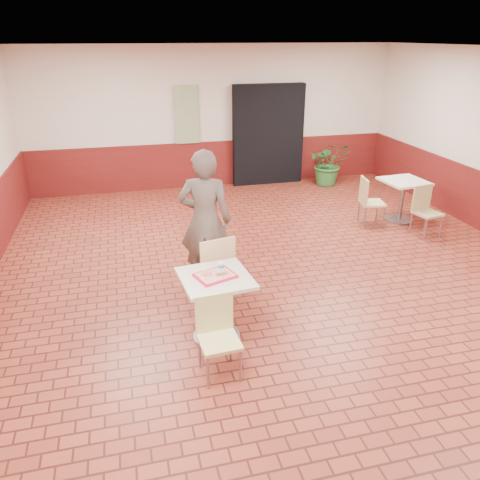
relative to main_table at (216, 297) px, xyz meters
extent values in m
cube|color=maroon|center=(1.15, 0.79, -0.52)|extent=(8.00, 10.00, 0.01)
cube|color=white|center=(1.15, 0.79, 2.48)|extent=(8.00, 10.00, 0.01)
cube|color=beige|center=(1.15, 5.79, 0.98)|extent=(8.00, 0.01, 3.00)
cube|color=#5A1311|center=(1.15, 5.77, -0.02)|extent=(8.00, 0.04, 1.00)
cube|color=black|center=(2.35, 5.67, 0.58)|extent=(1.60, 0.22, 2.20)
cube|color=gray|center=(0.55, 5.73, 1.08)|extent=(0.50, 0.03, 1.20)
cube|color=beige|center=(0.00, 0.00, 0.23)|extent=(0.74, 0.74, 0.04)
cylinder|color=gray|center=(0.00, 0.00, -0.16)|extent=(0.08, 0.08, 0.74)
cylinder|color=gray|center=(0.00, 0.00, -0.51)|extent=(0.53, 0.53, 0.03)
cube|color=#DFD386|center=(-0.10, -0.64, -0.13)|extent=(0.41, 0.41, 0.04)
cube|color=#DFD386|center=(-0.11, -0.46, 0.10)|extent=(0.39, 0.06, 0.42)
cylinder|color=gray|center=(-0.25, -0.81, -0.33)|extent=(0.03, 0.03, 0.38)
cylinder|color=gray|center=(0.08, -0.79, -0.33)|extent=(0.03, 0.03, 0.38)
cylinder|color=gray|center=(-0.27, -0.48, -0.33)|extent=(0.03, 0.03, 0.38)
cylinder|color=gray|center=(0.06, -0.46, -0.33)|extent=(0.03, 0.03, 0.38)
cube|color=#E7C08A|center=(0.09, 0.73, -0.06)|extent=(0.54, 0.54, 0.04)
cube|color=#E7C08A|center=(0.14, 0.53, 0.20)|extent=(0.44, 0.13, 0.49)
cylinder|color=gray|center=(0.24, 0.96, -0.30)|extent=(0.03, 0.03, 0.44)
cylinder|color=gray|center=(-0.14, 0.87, -0.30)|extent=(0.03, 0.03, 0.44)
cylinder|color=gray|center=(0.32, 0.58, -0.30)|extent=(0.03, 0.03, 0.44)
cylinder|color=gray|center=(-0.05, 0.50, -0.30)|extent=(0.03, 0.03, 0.44)
imported|color=brown|center=(0.12, 1.24, 0.42)|extent=(0.79, 0.64, 1.88)
cube|color=red|center=(0.00, 0.00, 0.26)|extent=(0.40, 0.31, 0.02)
cube|color=#E18585|center=(0.00, 0.00, 0.28)|extent=(0.36, 0.27, 0.00)
torus|color=#E89154|center=(-0.08, 0.03, 0.29)|extent=(0.11, 0.11, 0.03)
ellipsoid|color=#B37134|center=(0.07, -0.01, 0.30)|extent=(0.14, 0.09, 0.03)
cube|color=silver|center=(0.07, -0.01, 0.32)|extent=(0.12, 0.08, 0.01)
ellipsoid|color=#BD831A|center=(0.01, -0.03, 0.29)|extent=(0.03, 0.03, 0.02)
cylinder|color=silver|center=(0.08, 0.10, 0.32)|extent=(0.07, 0.07, 0.09)
cylinder|color=blue|center=(0.08, 0.10, 0.33)|extent=(0.07, 0.07, 0.02)
cube|color=beige|center=(4.02, 2.77, 0.22)|extent=(0.72, 0.72, 0.04)
cylinder|color=gray|center=(4.02, 2.77, -0.16)|extent=(0.08, 0.08, 0.72)
cylinder|color=gray|center=(4.02, 2.77, -0.51)|extent=(0.52, 0.52, 0.03)
cube|color=#D7C581|center=(3.39, 2.71, -0.11)|extent=(0.46, 0.46, 0.04)
cube|color=#D7C581|center=(3.21, 2.74, 0.12)|extent=(0.10, 0.40, 0.44)
cylinder|color=gray|center=(3.53, 2.51, -0.33)|extent=(0.03, 0.03, 0.39)
cylinder|color=gray|center=(3.59, 2.85, -0.33)|extent=(0.03, 0.03, 0.39)
cylinder|color=gray|center=(3.19, 2.57, -0.33)|extent=(0.03, 0.03, 0.39)
cylinder|color=gray|center=(3.25, 2.91, -0.33)|extent=(0.03, 0.03, 0.39)
cube|color=tan|center=(4.04, 2.01, -0.12)|extent=(0.46, 0.46, 0.04)
cube|color=tan|center=(4.01, 2.19, 0.11)|extent=(0.39, 0.10, 0.43)
cylinder|color=gray|center=(3.90, 1.82, -0.33)|extent=(0.03, 0.03, 0.38)
cylinder|color=gray|center=(4.23, 1.87, -0.33)|extent=(0.03, 0.03, 0.38)
cylinder|color=gray|center=(3.84, 2.15, -0.33)|extent=(0.03, 0.03, 0.38)
cylinder|color=gray|center=(4.18, 2.21, -0.33)|extent=(0.03, 0.03, 0.38)
imported|color=#2C702E|center=(3.66, 5.19, -0.03)|extent=(1.06, 0.97, 0.99)
camera|label=1|loc=(-0.83, -4.37, 2.64)|focal=35.00mm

